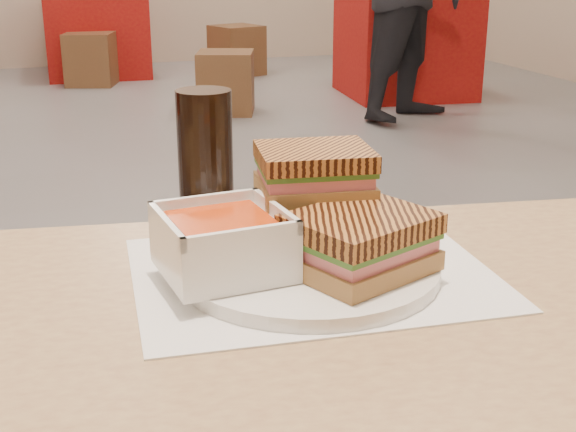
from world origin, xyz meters
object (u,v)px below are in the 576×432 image
object	(u,v)px
soup_bowl	(223,245)
bg_table_2	(96,32)
plate	(309,267)
bg_chair_2r	(237,50)
bg_table_1	(405,43)
panini_lower	(360,242)
bg_chair_1r	(440,65)
cola_glass	(205,149)
bg_chair_1l	(226,82)
bg_chair_2l	(91,59)

from	to	relation	value
soup_bowl	bg_table_2	size ratio (longest dim) A/B	0.15
plate	bg_chair_2r	size ratio (longest dim) A/B	0.56
soup_bowl	bg_table_1	size ratio (longest dim) A/B	0.14
panini_lower	bg_chair_1r	xyz separation A→B (m)	(2.52, 4.56, -0.56)
cola_glass	bg_chair_1l	xyz separation A→B (m)	(0.99, 4.18, -0.62)
bg_table_2	bg_chair_1r	distance (m)	2.97
bg_chair_2l	bg_chair_2r	bearing A→B (deg)	7.20
panini_lower	bg_chair_2l	size ratio (longest dim) A/B	0.35
bg_chair_1l	bg_chair_1r	xyz separation A→B (m)	(1.63, 0.07, 0.03)
bg_chair_1l	bg_chair_1r	size ratio (longest dim) A/B	0.96
panini_lower	bg_chair_2l	distance (m)	5.93
soup_bowl	bg_chair_1r	distance (m)	5.27
soup_bowl	cola_glass	size ratio (longest dim) A/B	0.86
bg_chair_2r	cola_glass	bearing A→B (deg)	-104.15
soup_bowl	bg_table_1	xyz separation A→B (m)	(2.45, 4.70, -0.41)
bg_table_1	cola_glass	bearing A→B (deg)	-118.55
panini_lower	bg_chair_2r	distance (m)	6.24
soup_bowl	bg_chair_2r	distance (m)	6.23
bg_chair_1l	bg_table_2	bearing A→B (deg)	109.71
panini_lower	bg_table_1	world-z (taller)	panini_lower
plate	cola_glass	xyz separation A→B (m)	(-0.05, 0.26, 0.07)
bg_table_2	bg_chair_1r	xyz separation A→B (m)	(2.32, -1.85, -0.13)
bg_chair_2r	soup_bowl	bearing A→B (deg)	-103.90
bg_table_1	bg_chair_2l	world-z (taller)	bg_table_1
cola_glass	soup_bowl	bearing A→B (deg)	-98.11
bg_table_1	soup_bowl	bearing A→B (deg)	-117.55
bg_table_2	bg_chair_2l	xyz separation A→B (m)	(-0.09, -0.51, -0.16)
bg_chair_1l	plate	bearing A→B (deg)	-101.89
bg_table_1	plate	bearing A→B (deg)	-116.70
bg_chair_2l	bg_table_2	bearing A→B (deg)	80.28
soup_bowl	bg_chair_1l	size ratio (longest dim) A/B	0.29
bg_chair_2l	bg_chair_2r	xyz separation A→B (m)	(1.24, 0.16, 0.00)
cola_glass	bg_table_1	bearing A→B (deg)	61.45
cola_glass	bg_chair_2r	xyz separation A→B (m)	(1.45, 5.76, -0.62)
bg_table_1	bg_chair_2l	size ratio (longest dim) A/B	2.04
soup_bowl	bg_chair_1r	size ratio (longest dim) A/B	0.27
bg_table_2	bg_chair_2r	world-z (taller)	bg_table_2
plate	bg_chair_1l	bearing A→B (deg)	78.11
bg_chair_2l	bg_chair_2r	world-z (taller)	bg_chair_2r
bg_table_2	bg_chair_1r	bearing A→B (deg)	-38.65
bg_table_2	bg_chair_1l	distance (m)	2.05
soup_bowl	panini_lower	size ratio (longest dim) A/B	0.80
bg_chair_1r	bg_chair_2l	xyz separation A→B (m)	(-2.41, 1.35, -0.03)
bg_table_2	bg_chair_2r	size ratio (longest dim) A/B	1.78
panini_lower	bg_table_1	distance (m)	5.29
panini_lower	bg_table_2	xyz separation A→B (m)	(0.20, 6.41, -0.43)
bg_chair_1l	bg_chair_2l	size ratio (longest dim) A/B	0.99
panini_lower	bg_chair_2l	xyz separation A→B (m)	(0.12, 5.90, -0.59)
plate	cola_glass	size ratio (longest dim) A/B	1.77
bg_chair_2r	bg_chair_2l	bearing A→B (deg)	-172.80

